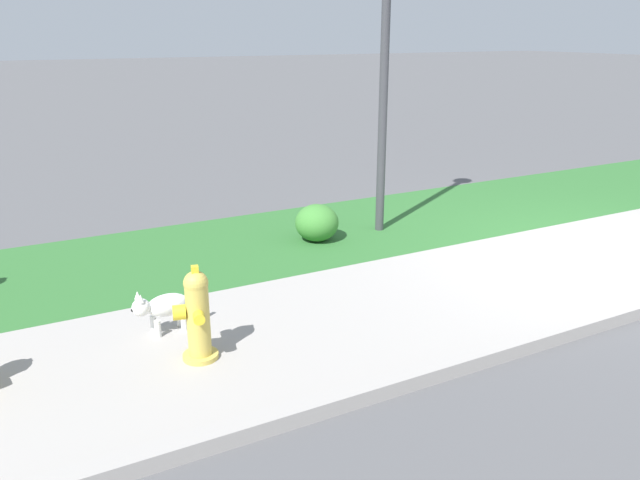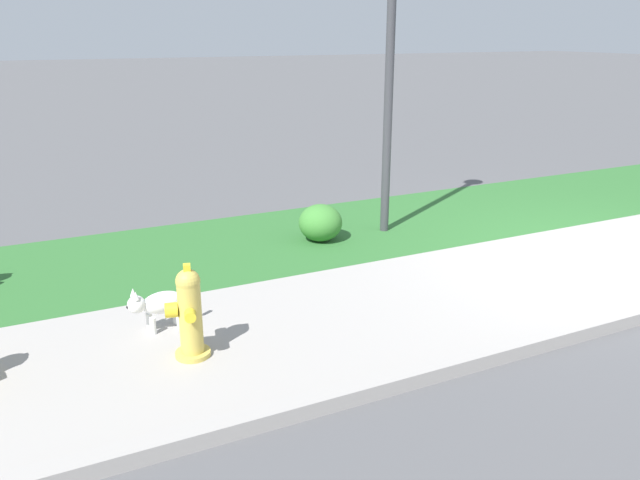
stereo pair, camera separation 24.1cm
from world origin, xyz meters
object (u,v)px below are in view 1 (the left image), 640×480
(street_lamp, at_px, (386,5))
(shrub_bush_near_lamp, at_px, (317,223))
(fire_hydrant_near_corner, at_px, (197,315))
(small_white_dog, at_px, (162,307))

(street_lamp, xyz_separation_m, shrub_bush_near_lamp, (-0.94, -0.00, -2.58))
(fire_hydrant_near_corner, bearing_deg, small_white_dog, 26.29)
(fire_hydrant_near_corner, distance_m, shrub_bush_near_lamp, 3.16)
(street_lamp, bearing_deg, shrub_bush_near_lamp, -179.72)
(small_white_dog, xyz_separation_m, shrub_bush_near_lamp, (2.38, 1.64, -0.02))
(fire_hydrant_near_corner, bearing_deg, street_lamp, -41.82)
(fire_hydrant_near_corner, relative_size, small_white_dog, 1.48)
(fire_hydrant_near_corner, bearing_deg, shrub_bush_near_lamp, -32.01)
(small_white_dog, distance_m, street_lamp, 4.50)
(fire_hydrant_near_corner, height_order, small_white_dog, fire_hydrant_near_corner)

